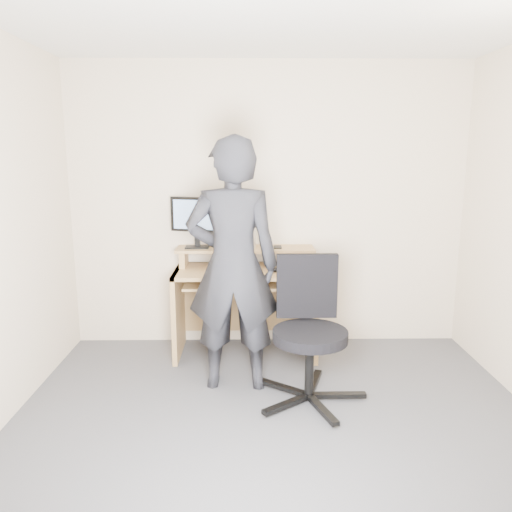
{
  "coord_description": "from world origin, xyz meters",
  "views": [
    {
      "loc": [
        -0.17,
        -2.68,
        1.74
      ],
      "look_at": [
        -0.11,
        1.05,
        0.95
      ],
      "focal_mm": 35.0,
      "sensor_mm": 36.0,
      "label": 1
    }
  ],
  "objects_px": {
    "desk": "(245,290)",
    "office_chair": "(309,325)",
    "monitor": "(197,218)",
    "person": "(233,266)"
  },
  "relations": [
    {
      "from": "desk",
      "to": "office_chair",
      "type": "bearing_deg",
      "value": -63.05
    },
    {
      "from": "monitor",
      "to": "person",
      "type": "height_order",
      "value": "person"
    },
    {
      "from": "person",
      "to": "monitor",
      "type": "bearing_deg",
      "value": -65.41
    },
    {
      "from": "office_chair",
      "to": "person",
      "type": "height_order",
      "value": "person"
    },
    {
      "from": "monitor",
      "to": "office_chair",
      "type": "distance_m",
      "value": 1.43
    },
    {
      "from": "monitor",
      "to": "office_chair",
      "type": "relative_size",
      "value": 0.46
    },
    {
      "from": "desk",
      "to": "monitor",
      "type": "height_order",
      "value": "monitor"
    },
    {
      "from": "monitor",
      "to": "person",
      "type": "distance_m",
      "value": 0.86
    },
    {
      "from": "person",
      "to": "desk",
      "type": "bearing_deg",
      "value": -96.18
    },
    {
      "from": "desk",
      "to": "monitor",
      "type": "xyz_separation_m",
      "value": [
        -0.42,
        0.06,
        0.63
      ]
    }
  ]
}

